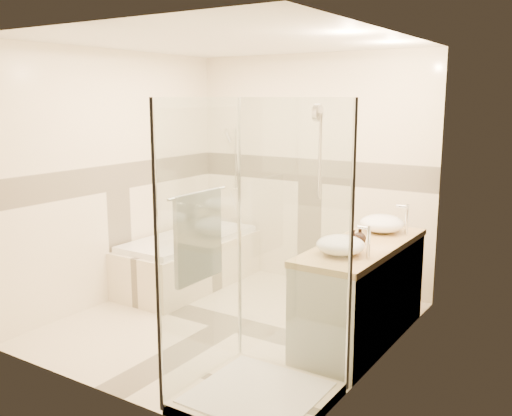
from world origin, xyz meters
The scene contains 12 objects.
room centered at (0.06, 0.01, 1.26)m, with size 2.82×3.02×2.52m.
bathtub centered at (-1.02, 0.65, 0.31)m, with size 0.75×1.70×0.56m.
vanity centered at (1.12, 0.30, 0.43)m, with size 0.58×1.62×0.85m.
shower_enclosure centered at (0.83, -0.97, 0.51)m, with size 0.96×0.93×2.04m.
vessel_sink_near centered at (1.10, 0.78, 0.93)m, with size 0.40×0.40×0.16m, color white.
vessel_sink_far centered at (1.10, -0.11, 0.93)m, with size 0.38×0.38×0.15m, color white.
faucet_near centered at (1.32, 0.78, 1.01)m, with size 0.11×0.03×0.27m.
faucet_far centered at (1.32, -0.11, 1.00)m, with size 0.10×0.03×0.25m.
amenity_bottle_a centered at (1.10, 0.15, 0.92)m, with size 0.06×0.07×0.14m, color black.
amenity_bottle_b centered at (1.10, 0.27, 0.92)m, with size 0.11×0.11×0.14m, color black.
folded_towels centered at (1.10, 0.96, 0.89)m, with size 0.13×0.22×0.07m, color silver.
rolled_towel centered at (-1.27, 1.34, 0.61)m, with size 0.09×0.09×0.21m, color silver.
Camera 1 is at (2.86, -4.02, 2.04)m, focal length 40.00 mm.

